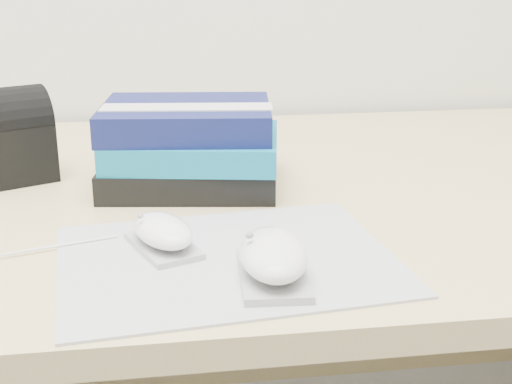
{
  "coord_description": "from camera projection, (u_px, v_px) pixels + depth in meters",
  "views": [
    {
      "loc": [
        -0.19,
        0.68,
        1.02
      ],
      "look_at": [
        -0.08,
        1.42,
        0.77
      ],
      "focal_mm": 50.0,
      "sensor_mm": 36.0,
      "label": 1
    }
  ],
  "objects": [
    {
      "name": "usb_cable",
      "position": [
        14.0,
        253.0,
        0.72
      ],
      "size": [
        0.2,
        0.06,
        0.0
      ],
      "primitive_type": "cylinder",
      "rotation": [
        0.0,
        1.57,
        0.29
      ],
      "color": "white",
      "rests_on": "mousepad"
    },
    {
      "name": "mouse_front",
      "position": [
        273.0,
        258.0,
        0.66
      ],
      "size": [
        0.07,
        0.12,
        0.05
      ],
      "color": "#9D9EA0",
      "rests_on": "mousepad"
    },
    {
      "name": "book_stack",
      "position": [
        190.0,
        146.0,
        0.92
      ],
      "size": [
        0.25,
        0.21,
        0.11
      ],
      "color": "black",
      "rests_on": "desk"
    },
    {
      "name": "mousepad",
      "position": [
        227.0,
        259.0,
        0.71
      ],
      "size": [
        0.35,
        0.29,
        0.0
      ],
      "primitive_type": "cube",
      "rotation": [
        0.0,
        0.0,
        0.11
      ],
      "color": "gray",
      "rests_on": "desk"
    },
    {
      "name": "mouse_rear",
      "position": [
        163.0,
        233.0,
        0.73
      ],
      "size": [
        0.08,
        0.11,
        0.04
      ],
      "color": "#A8A8AB",
      "rests_on": "mousepad"
    },
    {
      "name": "desk",
      "position": [
        287.0,
        313.0,
        1.09
      ],
      "size": [
        1.6,
        0.8,
        0.73
      ],
      "color": "tan",
      "rests_on": "ground"
    }
  ]
}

